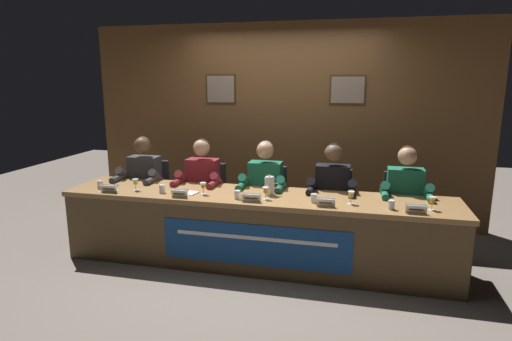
{
  "coord_description": "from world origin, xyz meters",
  "views": [
    {
      "loc": [
        0.99,
        -4.07,
        1.89
      ],
      "look_at": [
        0.0,
        0.0,
        0.99
      ],
      "focal_mm": 29.91,
      "sensor_mm": 36.0,
      "label": 1
    }
  ],
  "objects_px": {
    "nameplate_right": "(326,202)",
    "panelist_far_right": "(405,197)",
    "conference_table": "(253,219)",
    "juice_glass_left": "(203,186)",
    "document_stack_left": "(186,193)",
    "water_cup_left": "(162,189)",
    "juice_glass_far_right": "(432,201)",
    "chair_far_right": "(401,216)",
    "nameplate_far_right": "(416,209)",
    "chair_left": "(207,203)",
    "chair_right": "(332,212)",
    "water_cup_right": "(314,199)",
    "water_cup_far_right": "(391,205)",
    "water_pitcher_central": "(270,186)",
    "nameplate_center": "(251,198)",
    "juice_glass_center": "(265,191)",
    "juice_glass_right": "(351,195)",
    "panelist_center": "(264,188)",
    "juice_glass_far_left": "(136,182)",
    "nameplate_left": "(180,193)",
    "water_cup_center": "(237,195)",
    "water_cup_far_left": "(100,185)",
    "nameplate_far_left": "(109,189)",
    "panelist_right": "(332,192)",
    "panelist_far_left": "(142,181)",
    "chair_far_left": "(151,199)",
    "panelist_left": "(201,184)",
    "chair_center": "(267,207)"
  },
  "relations": [
    {
      "from": "chair_right",
      "to": "nameplate_far_right",
      "type": "height_order",
      "value": "chair_right"
    },
    {
      "from": "nameplate_far_left",
      "to": "chair_left",
      "type": "xyz_separation_m",
      "value": [
        0.76,
        0.84,
        -0.34
      ]
    },
    {
      "from": "juice_glass_center",
      "to": "nameplate_right",
      "type": "bearing_deg",
      "value": -10.07
    },
    {
      "from": "chair_right",
      "to": "water_pitcher_central",
      "type": "xyz_separation_m",
      "value": [
        -0.6,
        -0.55,
        0.4
      ]
    },
    {
      "from": "nameplate_far_left",
      "to": "panelist_right",
      "type": "bearing_deg",
      "value": 15.95
    },
    {
      "from": "nameplate_far_right",
      "to": "nameplate_center",
      "type": "bearing_deg",
      "value": 179.46
    },
    {
      "from": "water_cup_far_left",
      "to": "water_cup_far_right",
      "type": "relative_size",
      "value": 1.0
    },
    {
      "from": "chair_far_left",
      "to": "juice_glass_far_left",
      "type": "height_order",
      "value": "chair_far_left"
    },
    {
      "from": "nameplate_center",
      "to": "chair_far_right",
      "type": "relative_size",
      "value": 0.21
    },
    {
      "from": "panelist_center",
      "to": "nameplate_far_right",
      "type": "relative_size",
      "value": 6.91
    },
    {
      "from": "juice_glass_far_left",
      "to": "water_cup_right",
      "type": "height_order",
      "value": "juice_glass_far_left"
    },
    {
      "from": "nameplate_right",
      "to": "panelist_far_right",
      "type": "height_order",
      "value": "panelist_far_right"
    },
    {
      "from": "chair_left",
      "to": "chair_right",
      "type": "bearing_deg",
      "value": 0.0
    },
    {
      "from": "chair_left",
      "to": "panelist_center",
      "type": "bearing_deg",
      "value": -15.08
    },
    {
      "from": "juice_glass_right",
      "to": "water_cup_far_right",
      "type": "bearing_deg",
      "value": -13.35
    },
    {
      "from": "juice_glass_left",
      "to": "document_stack_left",
      "type": "height_order",
      "value": "juice_glass_left"
    },
    {
      "from": "chair_center",
      "to": "water_cup_far_right",
      "type": "relative_size",
      "value": 10.61
    },
    {
      "from": "nameplate_far_left",
      "to": "nameplate_right",
      "type": "distance_m",
      "value": 2.22
    },
    {
      "from": "chair_left",
      "to": "juice_glass_center",
      "type": "height_order",
      "value": "chair_left"
    },
    {
      "from": "nameplate_center",
      "to": "chair_right",
      "type": "relative_size",
      "value": 0.21
    },
    {
      "from": "panelist_far_left",
      "to": "chair_far_right",
      "type": "bearing_deg",
      "value": 3.85
    },
    {
      "from": "panelist_far_left",
      "to": "panelist_right",
      "type": "distance_m",
      "value": 2.22
    },
    {
      "from": "chair_right",
      "to": "juice_glass_far_right",
      "type": "height_order",
      "value": "chair_right"
    },
    {
      "from": "juice_glass_right",
      "to": "panelist_far_right",
      "type": "bearing_deg",
      "value": 42.16
    },
    {
      "from": "water_cup_right",
      "to": "document_stack_left",
      "type": "xyz_separation_m",
      "value": [
        -1.31,
        0.02,
        -0.03
      ]
    },
    {
      "from": "water_cup_center",
      "to": "chair_right",
      "type": "relative_size",
      "value": 0.09
    },
    {
      "from": "panelist_right",
      "to": "water_cup_far_left",
      "type": "bearing_deg",
      "value": -167.82
    },
    {
      "from": "juice_glass_left",
      "to": "nameplate_far_right",
      "type": "bearing_deg",
      "value": -4.33
    },
    {
      "from": "water_cup_right",
      "to": "water_cup_far_right",
      "type": "height_order",
      "value": "same"
    },
    {
      "from": "water_cup_center",
      "to": "chair_left",
      "type": "bearing_deg",
      "value": 128.18
    },
    {
      "from": "juice_glass_left",
      "to": "water_cup_far_right",
      "type": "distance_m",
      "value": 1.83
    },
    {
      "from": "chair_far_right",
      "to": "nameplate_far_right",
      "type": "xyz_separation_m",
      "value": [
        0.03,
        -0.84,
        0.34
      ]
    },
    {
      "from": "panelist_far_right",
      "to": "conference_table",
      "type": "bearing_deg",
      "value": -162.15
    },
    {
      "from": "nameplate_left",
      "to": "water_cup_left",
      "type": "xyz_separation_m",
      "value": [
        -0.25,
        0.11,
        -0.0
      ]
    },
    {
      "from": "chair_left",
      "to": "nameplate_right",
      "type": "height_order",
      "value": "chair_left"
    },
    {
      "from": "conference_table",
      "to": "nameplate_far_left",
      "type": "height_order",
      "value": "nameplate_far_left"
    },
    {
      "from": "nameplate_left",
      "to": "juice_glass_right",
      "type": "bearing_deg",
      "value": 5.56
    },
    {
      "from": "water_cup_right",
      "to": "document_stack_left",
      "type": "height_order",
      "value": "water_cup_right"
    },
    {
      "from": "chair_far_right",
      "to": "juice_glass_right",
      "type": "bearing_deg",
      "value": -128.02
    },
    {
      "from": "water_cup_left",
      "to": "juice_glass_center",
      "type": "height_order",
      "value": "juice_glass_center"
    },
    {
      "from": "nameplate_right",
      "to": "water_cup_far_right",
      "type": "relative_size",
      "value": 2.01
    },
    {
      "from": "panelist_center",
      "to": "juice_glass_far_right",
      "type": "relative_size",
      "value": 9.92
    },
    {
      "from": "nameplate_left",
      "to": "chair_right",
      "type": "xyz_separation_m",
      "value": [
        1.45,
        0.84,
        -0.34
      ]
    },
    {
      "from": "water_cup_left",
      "to": "juice_glass_far_right",
      "type": "xyz_separation_m",
      "value": [
        2.61,
        0.02,
        0.05
      ]
    },
    {
      "from": "juice_glass_center",
      "to": "chair_right",
      "type": "bearing_deg",
      "value": 49.6
    },
    {
      "from": "water_cup_far_left",
      "to": "panelist_center",
      "type": "height_order",
      "value": "panelist_center"
    },
    {
      "from": "conference_table",
      "to": "chair_right",
      "type": "xyz_separation_m",
      "value": [
        0.74,
        0.68,
        -0.08
      ]
    },
    {
      "from": "panelist_left",
      "to": "juice_glass_center",
      "type": "xyz_separation_m",
      "value": [
        0.87,
        -0.52,
        0.11
      ]
    },
    {
      "from": "juice_glass_center",
      "to": "juice_glass_right",
      "type": "bearing_deg",
      "value": 2.24
    },
    {
      "from": "conference_table",
      "to": "nameplate_far_right",
      "type": "distance_m",
      "value": 1.54
    }
  ]
}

